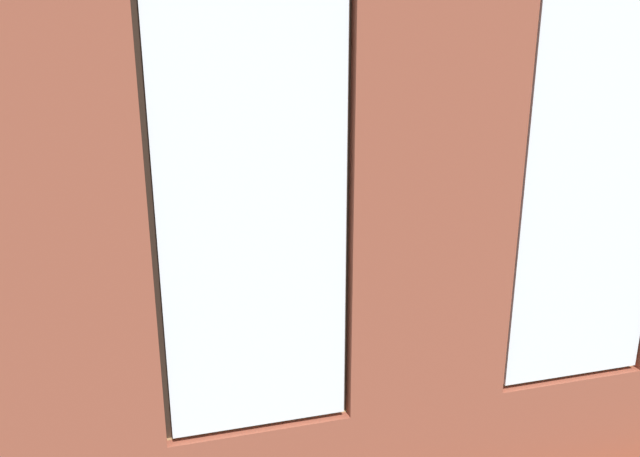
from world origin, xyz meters
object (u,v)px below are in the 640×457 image
(potted_plant_near_tv, at_px, (37,283))
(potted_plant_between_couches, at_px, (496,320))
(candle_jar, at_px, (323,261))
(table_plant_small, at_px, (275,263))
(coffee_table, at_px, (311,269))
(potted_plant_foreground_right, at_px, (52,227))
(remote_silver, at_px, (311,263))
(potted_plant_by_left_couch, at_px, (438,231))
(couch_by_window, at_px, (311,410))
(papasan_chair, at_px, (181,234))
(couch_left, at_px, (529,264))
(cup_ceramic, at_px, (340,253))
(potted_plant_corner_near_left, at_px, (452,196))
(remote_gray, at_px, (293,262))

(potted_plant_near_tv, relative_size, potted_plant_between_couches, 1.07)
(candle_jar, relative_size, table_plant_small, 0.74)
(coffee_table, relative_size, potted_plant_foreground_right, 1.10)
(coffee_table, relative_size, remote_silver, 7.89)
(potted_plant_by_left_couch, bearing_deg, couch_by_window, 53.37)
(potted_plant_by_left_couch, bearing_deg, papasan_chair, -6.74)
(potted_plant_near_tv, bearing_deg, potted_plant_foreground_right, -84.74)
(coffee_table, bearing_deg, papasan_chair, -49.74)
(couch_left, height_order, potted_plant_near_tv, potted_plant_near_tv)
(papasan_chair, bearing_deg, cup_ceramic, 140.16)
(remote_silver, height_order, papasan_chair, papasan_chair)
(couch_by_window, relative_size, papasan_chair, 1.76)
(potted_plant_near_tv, bearing_deg, potted_plant_between_couches, 154.86)
(candle_jar, distance_m, potted_plant_foreground_right, 3.41)
(couch_left, relative_size, candle_jar, 16.06)
(candle_jar, relative_size, potted_plant_between_couches, 0.10)
(papasan_chair, xyz_separation_m, potted_plant_corner_near_left, (-3.81, -0.35, 0.15))
(cup_ceramic, bearing_deg, potted_plant_near_tv, 19.70)
(remote_silver, bearing_deg, papasan_chair, -35.22)
(potted_plant_by_left_couch, distance_m, potted_plant_foreground_right, 4.80)
(cup_ceramic, height_order, remote_gray, cup_ceramic)
(remote_gray, xyz_separation_m, papasan_chair, (1.09, -1.39, -0.01))
(table_plant_small, bearing_deg, candle_jar, 180.00)
(cup_ceramic, distance_m, papasan_chair, 2.12)
(remote_gray, height_order, remote_silver, same)
(coffee_table, distance_m, remote_silver, 0.07)
(remote_silver, bearing_deg, couch_left, -173.84)
(potted_plant_between_couches, distance_m, potted_plant_corner_near_left, 4.63)
(potted_plant_corner_near_left, bearing_deg, papasan_chair, 5.21)
(couch_by_window, bearing_deg, potted_plant_foreground_right, -63.56)
(couch_by_window, distance_m, potted_plant_corner_near_left, 5.35)
(candle_jar, relative_size, potted_plant_near_tv, 0.09)
(potted_plant_corner_near_left, relative_size, potted_plant_foreground_right, 0.93)
(candle_jar, xyz_separation_m, table_plant_small, (0.50, -0.00, 0.03))
(papasan_chair, relative_size, potted_plant_corner_near_left, 0.93)
(potted_plant_corner_near_left, bearing_deg, potted_plant_by_left_couch, 53.05)
(candle_jar, xyz_separation_m, remote_gray, (0.27, -0.20, -0.05))
(table_plant_small, bearing_deg, potted_plant_near_tv, 20.67)
(couch_left, bearing_deg, potted_plant_near_tv, -80.31)
(candle_jar, height_order, potted_plant_foreground_right, potted_plant_foreground_right)
(table_plant_small, relative_size, papasan_chair, 0.16)
(couch_by_window, relative_size, potted_plant_between_couches, 1.38)
(remote_gray, distance_m, potted_plant_foreground_right, 3.08)
(couch_by_window, height_order, coffee_table, couch_by_window)
(remote_gray, relative_size, potted_plant_between_couches, 0.13)
(couch_left, relative_size, remote_gray, 12.01)
(coffee_table, height_order, table_plant_small, table_plant_small)
(potted_plant_corner_near_left, bearing_deg, potted_plant_between_couches, 66.72)
(papasan_chair, height_order, potted_plant_near_tv, potted_plant_near_tv)
(couch_left, xyz_separation_m, papasan_chair, (3.66, -1.84, 0.10))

